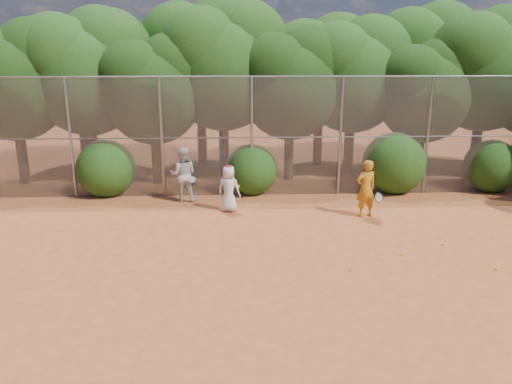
{
  "coord_description": "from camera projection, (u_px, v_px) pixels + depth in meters",
  "views": [
    {
      "loc": [
        -1.54,
        -10.57,
        4.84
      ],
      "look_at": [
        -1.0,
        2.5,
        1.1
      ],
      "focal_mm": 35.0,
      "sensor_mm": 36.0,
      "label": 1
    }
  ],
  "objects": [
    {
      "name": "ball_0",
      "position": [
        444.0,
        244.0,
        12.78
      ],
      "size": [
        0.07,
        0.07,
        0.07
      ],
      "primitive_type": "sphere",
      "color": "#BED626",
      "rests_on": "ground"
    },
    {
      "name": "tree_6",
      "position": [
        426.0,
        88.0,
        18.53
      ],
      "size": [
        3.86,
        3.36,
        5.29
      ],
      "color": "black",
      "rests_on": "ground"
    },
    {
      "name": "tree_12",
      "position": [
        424.0,
        58.0,
        21.36
      ],
      "size": [
        5.02,
        4.37,
        6.88
      ],
      "color": "black",
      "rests_on": "ground"
    },
    {
      "name": "tree_11",
      "position": [
        321.0,
        67.0,
        20.7
      ],
      "size": [
        4.64,
        4.03,
        6.35
      ],
      "color": "black",
      "rests_on": "ground"
    },
    {
      "name": "tree_7",
      "position": [
        487.0,
        65.0,
        18.99
      ],
      "size": [
        4.77,
        4.14,
        6.53
      ],
      "color": "black",
      "rests_on": "ground"
    },
    {
      "name": "bush_3",
      "position": [
        491.0,
        164.0,
        17.63
      ],
      "size": [
        1.9,
        1.9,
        1.9
      ],
      "primitive_type": "sphere",
      "color": "#1A4010",
      "rests_on": "ground"
    },
    {
      "name": "tree_0",
      "position": [
        14.0,
        76.0,
        17.81
      ],
      "size": [
        4.38,
        3.81,
        6.0
      ],
      "color": "black",
      "rests_on": "ground"
    },
    {
      "name": "tree_9",
      "position": [
        79.0,
        62.0,
        20.45
      ],
      "size": [
        4.83,
        4.2,
        6.62
      ],
      "color": "black",
      "rests_on": "ground"
    },
    {
      "name": "ball_4",
      "position": [
        351.0,
        270.0,
        11.31
      ],
      "size": [
        0.07,
        0.07,
        0.07
      ],
      "primitive_type": "sphere",
      "color": "#BED626",
      "rests_on": "ground"
    },
    {
      "name": "player_white",
      "position": [
        183.0,
        174.0,
        16.35
      ],
      "size": [
        0.91,
        0.78,
        1.8
      ],
      "rotation": [
        0.0,
        0.0,
        3.1
      ],
      "color": "silver",
      "rests_on": "ground"
    },
    {
      "name": "ground",
      "position": [
        304.0,
        267.0,
        11.54
      ],
      "size": [
        80.0,
        80.0,
        0.0
      ],
      "primitive_type": "plane",
      "color": "#A85126",
      "rests_on": "ground"
    },
    {
      "name": "bush_0",
      "position": [
        106.0,
        166.0,
        17.08
      ],
      "size": [
        2.0,
        2.0,
        2.0
      ],
      "primitive_type": "sphere",
      "color": "#1A4010",
      "rests_on": "ground"
    },
    {
      "name": "ball_5",
      "position": [
        379.0,
        210.0,
        15.52
      ],
      "size": [
        0.07,
        0.07,
        0.07
      ],
      "primitive_type": "sphere",
      "color": "#BED626",
      "rests_on": "ground"
    },
    {
      "name": "player_yellow",
      "position": [
        366.0,
        189.0,
        14.79
      ],
      "size": [
        0.88,
        0.6,
        1.74
      ],
      "rotation": [
        0.0,
        0.0,
        3.43
      ],
      "color": "orange",
      "rests_on": "ground"
    },
    {
      "name": "bush_1",
      "position": [
        251.0,
        167.0,
        17.31
      ],
      "size": [
        1.8,
        1.8,
        1.8
      ],
      "primitive_type": "sphere",
      "color": "#1A4010",
      "rests_on": "ground"
    },
    {
      "name": "ball_1",
      "position": [
        363.0,
        221.0,
        14.56
      ],
      "size": [
        0.07,
        0.07,
        0.07
      ],
      "primitive_type": "sphere",
      "color": "#BED626",
      "rests_on": "ground"
    },
    {
      "name": "ball_3",
      "position": [
        496.0,
        269.0,
        11.34
      ],
      "size": [
        0.07,
        0.07,
        0.07
      ],
      "primitive_type": "sphere",
      "color": "#BED626",
      "rests_on": "ground"
    },
    {
      "name": "tree_3",
      "position": [
        224.0,
        62.0,
        18.75
      ],
      "size": [
        4.89,
        4.26,
        6.7
      ],
      "color": "black",
      "rests_on": "ground"
    },
    {
      "name": "tree_1",
      "position": [
        88.0,
        69.0,
        18.33
      ],
      "size": [
        4.64,
        4.03,
        6.35
      ],
      "color": "black",
      "rests_on": "ground"
    },
    {
      "name": "tree_10",
      "position": [
        201.0,
        55.0,
        20.76
      ],
      "size": [
        5.15,
        4.48,
        7.06
      ],
      "color": "black",
      "rests_on": "ground"
    },
    {
      "name": "player_teen",
      "position": [
        229.0,
        188.0,
        15.32
      ],
      "size": [
        0.82,
        0.68,
        1.47
      ],
      "rotation": [
        0.0,
        0.0,
        2.78
      ],
      "color": "white",
      "rests_on": "ground"
    },
    {
      "name": "tree_4",
      "position": [
        292.0,
        80.0,
        18.44
      ],
      "size": [
        4.19,
        3.64,
        5.73
      ],
      "color": "black",
      "rests_on": "ground"
    },
    {
      "name": "fence_back",
      "position": [
        278.0,
        136.0,
        16.74
      ],
      "size": [
        20.05,
        0.09,
        4.03
      ],
      "color": "gray",
      "rests_on": "ground"
    },
    {
      "name": "ball_2",
      "position": [
        402.0,
        254.0,
        12.15
      ],
      "size": [
        0.07,
        0.07,
        0.07
      ],
      "primitive_type": "sphere",
      "color": "#BED626",
      "rests_on": "ground"
    },
    {
      "name": "tree_2",
      "position": [
        154.0,
        86.0,
        17.91
      ],
      "size": [
        3.99,
        3.47,
        5.47
      ],
      "color": "black",
      "rests_on": "ground"
    },
    {
      "name": "tree_5",
      "position": [
        354.0,
        71.0,
        19.23
      ],
      "size": [
        4.51,
        3.92,
        6.17
      ],
      "color": "black",
      "rests_on": "ground"
    },
    {
      "name": "bush_2",
      "position": [
        394.0,
        161.0,
        17.45
      ],
      "size": [
        2.2,
        2.2,
        2.2
      ],
      "primitive_type": "sphere",
      "color": "#1A4010",
      "rests_on": "ground"
    }
  ]
}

